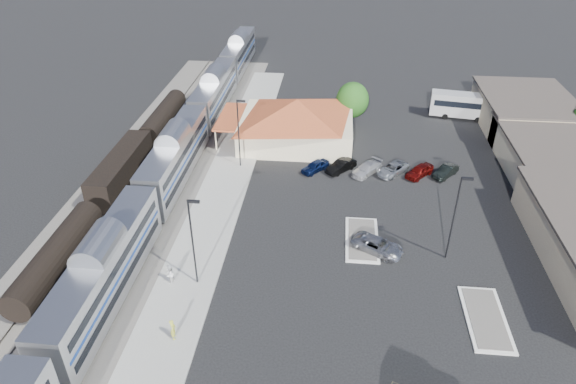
{
  "coord_description": "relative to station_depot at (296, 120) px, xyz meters",
  "views": [
    {
      "loc": [
        0.63,
        -40.24,
        31.48
      ],
      "look_at": [
        -3.94,
        5.98,
        2.8
      ],
      "focal_mm": 32.0,
      "sensor_mm": 36.0,
      "label": 1
    }
  ],
  "objects": [
    {
      "name": "traffic_island_south",
      "position": [
        8.56,
        -22.0,
        -3.03
      ],
      "size": [
        3.3,
        7.5,
        0.21
      ],
      "color": "silver",
      "rests_on": "ground"
    },
    {
      "name": "suv",
      "position": [
        10.01,
        -23.74,
        -2.41
      ],
      "size": [
        5.69,
        4.59,
        1.44
      ],
      "primitive_type": "imported",
      "rotation": [
        0.0,
        0.0,
        1.07
      ],
      "color": "#9C9DA3",
      "rests_on": "ground"
    },
    {
      "name": "lamp_plat_n",
      "position": [
        -6.34,
        -8.0,
        2.21
      ],
      "size": [
        1.08,
        0.25,
        9.0
      ],
      "color": "black",
      "rests_on": "ground"
    },
    {
      "name": "parked_car_a",
      "position": [
        3.04,
        -8.21,
        -2.46
      ],
      "size": [
        3.8,
        3.96,
        1.33
      ],
      "primitive_type": "imported",
      "rotation": [
        0.0,
        0.0,
        -0.74
      ],
      "color": "#0D1A43",
      "rests_on": "ground"
    },
    {
      "name": "freight_cars",
      "position": [
        -19.44,
        -13.87,
        -1.21
      ],
      "size": [
        2.8,
        46.0,
        4.0
      ],
      "color": "black",
      "rests_on": "ground"
    },
    {
      "name": "railbed",
      "position": [
        -16.44,
        -16.0,
        -3.07
      ],
      "size": [
        16.0,
        100.0,
        0.12
      ],
      "primitive_type": "cube",
      "color": "#4C4944",
      "rests_on": "ground"
    },
    {
      "name": "parked_car_c",
      "position": [
        9.44,
        -8.21,
        -2.45
      ],
      "size": [
        4.4,
        4.88,
        1.36
      ],
      "primitive_type": "imported",
      "rotation": [
        0.0,
        0.0,
        -0.66
      ],
      "color": "silver",
      "rests_on": "ground"
    },
    {
      "name": "person_b",
      "position": [
        -8.83,
        -30.32,
        -1.99
      ],
      "size": [
        0.84,
        1.02,
        1.93
      ],
      "primitive_type": "imported",
      "rotation": [
        0.0,
        0.0,
        -1.7
      ],
      "color": "white",
      "rests_on": "platform"
    },
    {
      "name": "tree_depot",
      "position": [
        7.56,
        6.0,
        0.89
      ],
      "size": [
        4.71,
        4.71,
        6.63
      ],
      "color": "#382314",
      "rests_on": "ground"
    },
    {
      "name": "buildings_east",
      "position": [
        32.56,
        -9.72,
        -0.86
      ],
      "size": [
        14.4,
        51.4,
        4.8
      ],
      "color": "#C6B28C",
      "rests_on": "ground"
    },
    {
      "name": "station_depot",
      "position": [
        0.0,
        0.0,
        0.0
      ],
      "size": [
        18.35,
        12.24,
        6.2
      ],
      "color": "beige",
      "rests_on": "ground"
    },
    {
      "name": "parked_car_b",
      "position": [
        6.24,
        -7.91,
        -2.42
      ],
      "size": [
        4.02,
        4.2,
        1.42
      ],
      "primitive_type": "imported",
      "rotation": [
        0.0,
        0.0,
        -0.74
      ],
      "color": "black",
      "rests_on": "ground"
    },
    {
      "name": "passenger_train",
      "position": [
        -13.44,
        -11.77,
        -0.26
      ],
      "size": [
        3.0,
        104.0,
        5.55
      ],
      "color": "silver",
      "rests_on": "ground"
    },
    {
      "name": "parked_car_e",
      "position": [
        15.84,
        -8.21,
        -2.41
      ],
      "size": [
        4.09,
        4.28,
        1.44
      ],
      "primitive_type": "imported",
      "rotation": [
        0.0,
        0.0,
        -0.73
      ],
      "color": "maroon",
      "rests_on": "ground"
    },
    {
      "name": "platform",
      "position": [
        -7.44,
        -18.0,
        -3.04
      ],
      "size": [
        5.5,
        92.0,
        0.18
      ],
      "primitive_type": "cube",
      "color": "gray",
      "rests_on": "ground"
    },
    {
      "name": "parked_car_d",
      "position": [
        12.64,
        -7.91,
        -2.48
      ],
      "size": [
        4.72,
        5.0,
        1.31
      ],
      "primitive_type": "imported",
      "rotation": [
        0.0,
        0.0,
        -0.71
      ],
      "color": "#999DA1",
      "rests_on": "ground"
    },
    {
      "name": "coach_bus",
      "position": [
        25.48,
        10.37,
        -0.94
      ],
      "size": [
        12.11,
        4.4,
        3.8
      ],
      "rotation": [
        0.0,
        0.0,
        1.41
      ],
      "color": "silver",
      "rests_on": "ground"
    },
    {
      "name": "lamp_lot",
      "position": [
        16.66,
        -24.0,
        2.21
      ],
      "size": [
        1.08,
        0.25,
        9.0
      ],
      "color": "black",
      "rests_on": "ground"
    },
    {
      "name": "ground",
      "position": [
        4.56,
        -24.0,
        -3.13
      ],
      "size": [
        280.0,
        280.0,
        0.0
      ],
      "primitive_type": "plane",
      "color": "black",
      "rests_on": "ground"
    },
    {
      "name": "lamp_plat_s",
      "position": [
        -6.34,
        -30.0,
        2.21
      ],
      "size": [
        1.08,
        0.25,
        9.0
      ],
      "color": "black",
      "rests_on": "ground"
    },
    {
      "name": "parked_car_f",
      "position": [
        19.04,
        -7.91,
        -2.46
      ],
      "size": [
        3.68,
        4.04,
        1.34
      ],
      "primitive_type": "imported",
      "rotation": [
        0.0,
        0.0,
        -0.69
      ],
      "color": "black",
      "rests_on": "ground"
    },
    {
      "name": "traffic_island_north",
      "position": [
        18.56,
        -32.0,
        -3.03
      ],
      "size": [
        3.3,
        7.5,
        0.21
      ],
      "color": "silver",
      "rests_on": "ground"
    },
    {
      "name": "person_a",
      "position": [
        -6.62,
        -36.66,
        -2.0
      ],
      "size": [
        0.6,
        0.78,
        1.9
      ],
      "primitive_type": "imported",
      "rotation": [
        0.0,
        0.0,
        1.8
      ],
      "color": "gold",
      "rests_on": "platform"
    }
  ]
}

